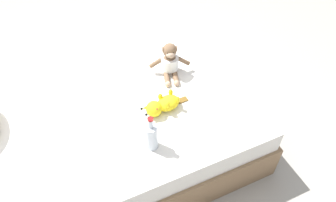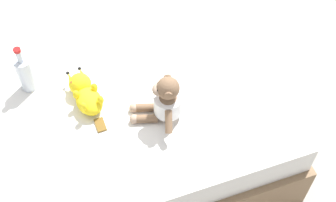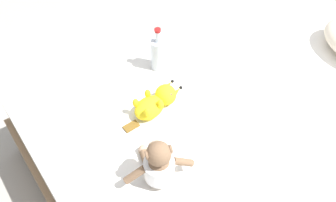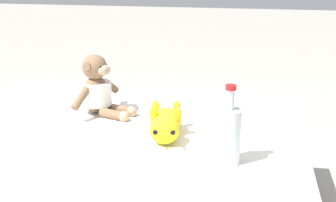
{
  "view_description": "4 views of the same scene",
  "coord_description": "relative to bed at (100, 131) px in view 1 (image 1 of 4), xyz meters",
  "views": [
    {
      "loc": [
        -1.45,
        0.16,
        1.99
      ],
      "look_at": [
        -0.18,
        -0.43,
        0.49
      ],
      "focal_mm": 35.52,
      "sensor_mm": 36.0,
      "label": 1
    },
    {
      "loc": [
        -0.27,
        -1.71,
        2.09
      ],
      "look_at": [
        0.13,
        -0.58,
        0.53
      ],
      "focal_mm": 50.33,
      "sensor_mm": 36.0,
      "label": 2
    },
    {
      "loc": [
        0.79,
        -1.0,
        1.81
      ],
      "look_at": [
        -0.13,
        -0.36,
        0.52
      ],
      "focal_mm": 41.4,
      "sensor_mm": 36.0,
      "label": 3
    },
    {
      "loc": [
        -0.45,
        1.05,
        1.04
      ],
      "look_at": [
        -0.18,
        -0.43,
        0.55
      ],
      "focal_mm": 48.76,
      "sensor_mm": 36.0,
      "label": 4
    }
  ],
  "objects": [
    {
      "name": "bed",
      "position": [
        0.0,
        0.0,
        0.0
      ],
      "size": [
        1.35,
        1.98,
        0.43
      ],
      "color": "#846647",
      "rests_on": "ground_plane"
    },
    {
      "name": "plush_monkey",
      "position": [
        0.12,
        -0.58,
        0.31
      ],
      "size": [
        0.24,
        0.28,
        0.24
      ],
      "color": "brown",
      "rests_on": "bed"
    },
    {
      "name": "glass_bottle",
      "position": [
        -0.41,
        -0.22,
        0.31
      ],
      "size": [
        0.07,
        0.07,
        0.24
      ],
      "color": "silver",
      "rests_on": "bed"
    },
    {
      "name": "ground_plane",
      "position": [
        0.0,
        0.0,
        -0.21
      ],
      "size": [
        16.0,
        16.0,
        0.0
      ],
      "primitive_type": "plane",
      "color": "#9E998E"
    },
    {
      "name": "plush_yellow_creature",
      "position": [
        -0.18,
        -0.39,
        0.27
      ],
      "size": [
        0.13,
        0.33,
        0.1
      ],
      "color": "yellow",
      "rests_on": "bed"
    }
  ]
}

